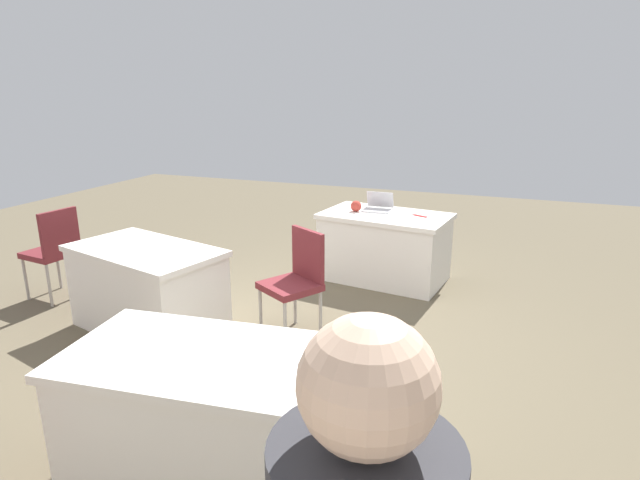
% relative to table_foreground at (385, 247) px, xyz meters
% --- Properties ---
extents(ground_plane, '(14.40, 14.40, 0.00)m').
position_rel_table_foreground_xyz_m(ground_plane, '(0.29, 1.73, -0.39)').
color(ground_plane, brown).
extents(table_foreground, '(1.51, 1.03, 0.78)m').
position_rel_table_foreground_xyz_m(table_foreground, '(0.00, 0.00, 0.00)').
color(table_foreground, silver).
rests_on(table_foreground, ground).
extents(table_mid_left, '(1.96, 1.04, 0.78)m').
position_rel_table_foreground_xyz_m(table_mid_left, '(-0.05, 3.47, 0.00)').
color(table_mid_left, silver).
rests_on(table_mid_left, ground).
extents(table_mid_right, '(1.55, 1.10, 0.78)m').
position_rel_table_foreground_xyz_m(table_mid_right, '(1.69, 2.03, 0.00)').
color(table_mid_right, silver).
rests_on(table_mid_right, ground).
extents(chair_near_front, '(0.60, 0.60, 0.96)m').
position_rel_table_foreground_xyz_m(chair_near_front, '(0.38, 1.67, 0.16)').
color(chair_near_front, '#9E9993').
rests_on(chair_near_front, ground).
extents(chair_tucked_left, '(0.49, 0.49, 0.97)m').
position_rel_table_foreground_xyz_m(chair_tucked_left, '(3.05, 1.78, 0.17)').
color(chair_tucked_left, '#9E9993').
rests_on(chair_tucked_left, ground).
extents(laptop_silver, '(0.32, 0.29, 0.21)m').
position_rel_table_foreground_xyz_m(laptop_silver, '(0.13, -0.14, 0.43)').
color(laptop_silver, silver).
rests_on(laptop_silver, table_foreground).
extents(yarn_ball, '(0.12, 0.12, 0.12)m').
position_rel_table_foreground_xyz_m(yarn_ball, '(0.35, -0.00, 0.45)').
color(yarn_ball, '#B2382D').
rests_on(yarn_ball, table_foreground).
extents(scissors_red, '(0.18, 0.10, 0.01)m').
position_rel_table_foreground_xyz_m(scissors_red, '(-0.38, -0.03, 0.39)').
color(scissors_red, red).
rests_on(scissors_red, table_foreground).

